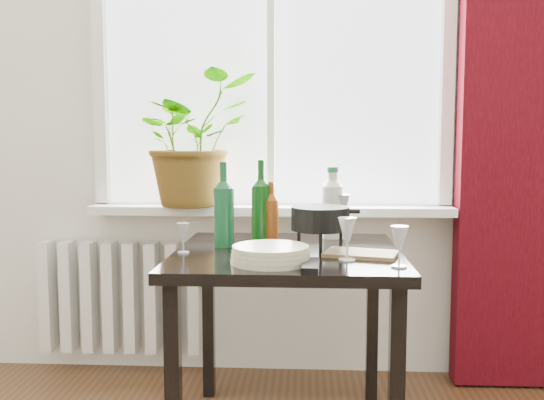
# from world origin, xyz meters

# --- Properties ---
(window) EXTENTS (1.72, 0.08, 1.62)m
(window) POSITION_xyz_m (0.00, 2.22, 1.60)
(window) COLOR white
(window) RESTS_ON ground
(windowsill) EXTENTS (1.72, 0.20, 0.04)m
(windowsill) POSITION_xyz_m (0.00, 2.15, 0.82)
(windowsill) COLOR white
(windowsill) RESTS_ON ground
(curtain) EXTENTS (0.50, 0.12, 2.56)m
(curtain) POSITION_xyz_m (1.12, 2.12, 1.30)
(curtain) COLOR #37050B
(curtain) RESTS_ON ground
(radiator) EXTENTS (0.80, 0.10, 0.55)m
(radiator) POSITION_xyz_m (-0.75, 2.18, 0.38)
(radiator) COLOR white
(radiator) RESTS_ON ground
(table) EXTENTS (0.85, 0.85, 0.74)m
(table) POSITION_xyz_m (0.10, 1.55, 0.65)
(table) COLOR black
(table) RESTS_ON ground
(potted_plant) EXTENTS (0.75, 0.75, 0.63)m
(potted_plant) POSITION_xyz_m (-0.37, 2.12, 1.16)
(potted_plant) COLOR #33651B
(potted_plant) RESTS_ON windowsill
(wine_bottle_left) EXTENTS (0.09, 0.09, 0.34)m
(wine_bottle_left) POSITION_xyz_m (-0.15, 1.62, 0.91)
(wine_bottle_left) COLOR #0E4923
(wine_bottle_left) RESTS_ON table
(wine_bottle_right) EXTENTS (0.11, 0.11, 0.34)m
(wine_bottle_right) POSITION_xyz_m (-0.02, 1.76, 0.91)
(wine_bottle_right) COLOR #0B3C0D
(wine_bottle_right) RESTS_ON table
(bottle_amber) EXTENTS (0.08, 0.08, 0.25)m
(bottle_amber) POSITION_xyz_m (0.03, 1.75, 0.87)
(bottle_amber) COLOR #75320D
(bottle_amber) RESTS_ON table
(cleaning_bottle) EXTENTS (0.09, 0.09, 0.31)m
(cleaning_bottle) POSITION_xyz_m (0.28, 1.85, 0.90)
(cleaning_bottle) COLOR silver
(cleaning_bottle) RESTS_ON table
(wineglass_front_right) EXTENTS (0.08, 0.08, 0.15)m
(wineglass_front_right) POSITION_xyz_m (0.31, 1.36, 0.82)
(wineglass_front_right) COLOR silver
(wineglass_front_right) RESTS_ON table
(wineglass_far_right) EXTENTS (0.08, 0.08, 0.14)m
(wineglass_far_right) POSITION_xyz_m (0.48, 1.26, 0.81)
(wineglass_far_right) COLOR silver
(wineglass_far_right) RESTS_ON table
(wineglass_back_center) EXTENTS (0.09, 0.09, 0.19)m
(wineglass_back_center) POSITION_xyz_m (0.32, 1.85, 0.84)
(wineglass_back_center) COLOR #B7BFC5
(wineglass_back_center) RESTS_ON table
(wineglass_back_left) EXTENTS (0.08, 0.08, 0.18)m
(wineglass_back_left) POSITION_xyz_m (-0.02, 1.82, 0.83)
(wineglass_back_left) COLOR white
(wineglass_back_left) RESTS_ON table
(wineglass_front_left) EXTENTS (0.06, 0.06, 0.11)m
(wineglass_front_left) POSITION_xyz_m (-0.28, 1.47, 0.80)
(wineglass_front_left) COLOR #B0B4BD
(wineglass_front_left) RESTS_ON table
(plate_stack) EXTENTS (0.30, 0.30, 0.06)m
(plate_stack) POSITION_xyz_m (0.05, 1.31, 0.77)
(plate_stack) COLOR beige
(plate_stack) RESTS_ON table
(fondue_pot) EXTENTS (0.32, 0.30, 0.17)m
(fondue_pot) POSITION_xyz_m (0.22, 1.54, 0.83)
(fondue_pot) COLOR black
(fondue_pot) RESTS_ON table
(tv_remote) EXTENTS (0.06, 0.18, 0.02)m
(tv_remote) POSITION_xyz_m (0.19, 1.23, 0.75)
(tv_remote) COLOR black
(tv_remote) RESTS_ON table
(cutting_board) EXTENTS (0.29, 0.23, 0.01)m
(cutting_board) POSITION_xyz_m (0.37, 1.46, 0.75)
(cutting_board) COLOR olive
(cutting_board) RESTS_ON table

